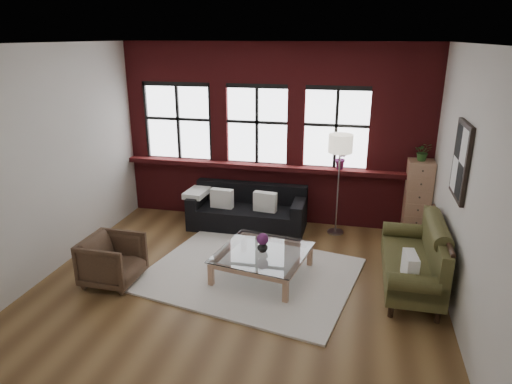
% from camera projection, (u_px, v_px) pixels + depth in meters
% --- Properties ---
extents(floor, '(5.50, 5.50, 0.00)m').
position_uv_depth(floor, '(240.00, 282.00, 6.41)').
color(floor, brown).
rests_on(floor, ground).
extents(ceiling, '(5.50, 5.50, 0.00)m').
position_uv_depth(ceiling, '(236.00, 43.00, 5.37)').
color(ceiling, white).
rests_on(ceiling, ground).
extents(wall_back, '(5.50, 0.00, 5.50)m').
position_uv_depth(wall_back, '(274.00, 135.00, 8.20)').
color(wall_back, beige).
rests_on(wall_back, ground).
extents(wall_front, '(5.50, 0.00, 5.50)m').
position_uv_depth(wall_front, '(156.00, 262.00, 3.59)').
color(wall_front, beige).
rests_on(wall_front, ground).
extents(wall_left, '(0.00, 5.00, 5.00)m').
position_uv_depth(wall_left, '(51.00, 161.00, 6.47)').
color(wall_left, beige).
rests_on(wall_left, ground).
extents(wall_right, '(0.00, 5.00, 5.00)m').
position_uv_depth(wall_right, '(466.00, 188.00, 5.31)').
color(wall_right, beige).
rests_on(wall_right, ground).
extents(brick_backwall, '(5.50, 0.12, 3.20)m').
position_uv_depth(brick_backwall, '(273.00, 135.00, 8.14)').
color(brick_backwall, maroon).
rests_on(brick_backwall, floor).
extents(sill_ledge, '(5.50, 0.30, 0.08)m').
position_uv_depth(sill_ledge, '(272.00, 167.00, 8.24)').
color(sill_ledge, maroon).
rests_on(sill_ledge, brick_backwall).
extents(window_left, '(1.38, 0.10, 1.50)m').
position_uv_depth(window_left, '(179.00, 123.00, 8.48)').
color(window_left, black).
rests_on(window_left, brick_backwall).
extents(window_mid, '(1.38, 0.10, 1.50)m').
position_uv_depth(window_mid, '(257.00, 126.00, 8.17)').
color(window_mid, black).
rests_on(window_mid, brick_backwall).
extents(window_right, '(1.38, 0.10, 1.50)m').
position_uv_depth(window_right, '(336.00, 129.00, 7.87)').
color(window_right, black).
rests_on(window_right, brick_backwall).
extents(wall_poster, '(0.05, 0.74, 0.94)m').
position_uv_depth(wall_poster, '(461.00, 161.00, 5.52)').
color(wall_poster, black).
rests_on(wall_poster, wall_right).
extents(shag_rug, '(3.27, 2.79, 0.03)m').
position_uv_depth(shag_rug, '(250.00, 274.00, 6.60)').
color(shag_rug, beige).
rests_on(shag_rug, floor).
extents(dark_sofa, '(2.05, 0.83, 0.74)m').
position_uv_depth(dark_sofa, '(247.00, 208.00, 8.12)').
color(dark_sofa, black).
rests_on(dark_sofa, floor).
extents(pillow_a, '(0.41, 0.17, 0.34)m').
position_uv_depth(pillow_a, '(222.00, 198.00, 8.06)').
color(pillow_a, white).
rests_on(pillow_a, dark_sofa).
extents(pillow_b, '(0.41, 0.19, 0.34)m').
position_uv_depth(pillow_b, '(265.00, 202.00, 7.89)').
color(pillow_b, white).
rests_on(pillow_b, dark_sofa).
extents(vintage_settee, '(0.80, 1.81, 0.97)m').
position_uv_depth(vintage_settee, '(412.00, 255.00, 6.14)').
color(vintage_settee, '#44411F').
rests_on(vintage_settee, floor).
extents(pillow_settee, '(0.18, 0.39, 0.34)m').
position_uv_depth(pillow_settee, '(410.00, 267.00, 5.61)').
color(pillow_settee, white).
rests_on(pillow_settee, vintage_settee).
extents(armchair, '(0.76, 0.74, 0.67)m').
position_uv_depth(armchair, '(113.00, 260.00, 6.32)').
color(armchair, '#432F21').
rests_on(armchair, floor).
extents(coffee_table, '(1.40, 1.40, 0.40)m').
position_uv_depth(coffee_table, '(263.00, 264.00, 6.52)').
color(coffee_table, tan).
rests_on(coffee_table, shag_rug).
extents(vase, '(0.20, 0.20, 0.16)m').
position_uv_depth(vase, '(263.00, 246.00, 6.43)').
color(vase, '#B2B2B2').
rests_on(vase, coffee_table).
extents(flowers, '(0.17, 0.17, 0.17)m').
position_uv_depth(flowers, '(263.00, 239.00, 6.39)').
color(flowers, '#63215B').
rests_on(flowers, vase).
extents(drawer_chest, '(0.41, 0.41, 1.35)m').
position_uv_depth(drawer_chest, '(417.00, 199.00, 7.68)').
color(drawer_chest, tan).
rests_on(drawer_chest, floor).
extents(potted_plant_top, '(0.27, 0.24, 0.30)m').
position_uv_depth(potted_plant_top, '(423.00, 152.00, 7.41)').
color(potted_plant_top, '#2D5923').
rests_on(potted_plant_top, drawer_chest).
extents(floor_lamp, '(0.40, 0.40, 1.90)m').
position_uv_depth(floor_lamp, '(338.00, 181.00, 7.72)').
color(floor_lamp, '#A5A5A8').
rests_on(floor_lamp, floor).
extents(sill_plant, '(0.27, 0.25, 0.39)m').
position_uv_depth(sill_plant, '(341.00, 158.00, 7.88)').
color(sill_plant, '#63215B').
rests_on(sill_plant, sill_ledge).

